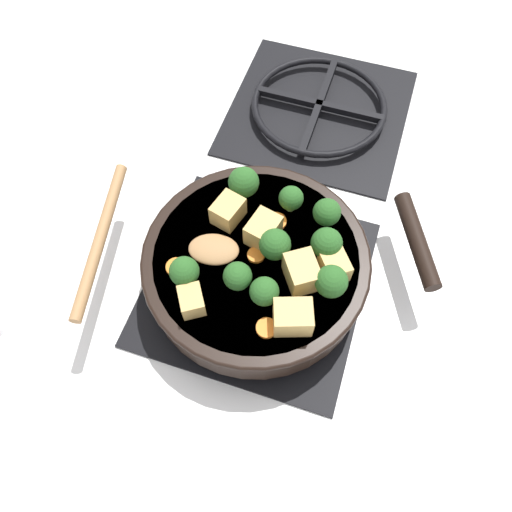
# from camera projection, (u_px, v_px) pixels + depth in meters

# --- Properties ---
(ground_plane) EXTENTS (2.40, 2.40, 0.00)m
(ground_plane) POSITION_uv_depth(u_px,v_px,m) (256.00, 283.00, 0.74)
(ground_plane) COLOR white
(front_burner_grate) EXTENTS (0.31, 0.31, 0.03)m
(front_burner_grate) POSITION_uv_depth(u_px,v_px,m) (256.00, 279.00, 0.73)
(front_burner_grate) COLOR black
(front_burner_grate) RESTS_ON ground_plane
(rear_burner_grate) EXTENTS (0.31, 0.31, 0.03)m
(rear_burner_grate) POSITION_uv_depth(u_px,v_px,m) (319.00, 108.00, 0.89)
(rear_burner_grate) COLOR black
(rear_burner_grate) RESTS_ON ground_plane
(skillet_pan) EXTENTS (0.40, 0.33, 0.06)m
(skillet_pan) POSITION_uv_depth(u_px,v_px,m) (257.00, 264.00, 0.69)
(skillet_pan) COLOR black
(skillet_pan) RESTS_ON front_burner_grate
(wooden_spoon) EXTENTS (0.22, 0.24, 0.02)m
(wooden_spoon) POSITION_uv_depth(u_px,v_px,m) (148.00, 243.00, 0.67)
(wooden_spoon) COLOR #A87A4C
(wooden_spoon) RESTS_ON skillet_pan
(tofu_cube_center_large) EXTENTS (0.04, 0.05, 0.03)m
(tofu_cube_center_large) POSITION_uv_depth(u_px,v_px,m) (192.00, 301.00, 0.62)
(tofu_cube_center_large) COLOR tan
(tofu_cube_center_large) RESTS_ON skillet_pan
(tofu_cube_near_handle) EXTENTS (0.05, 0.05, 0.04)m
(tofu_cube_near_handle) POSITION_uv_depth(u_px,v_px,m) (261.00, 230.00, 0.67)
(tofu_cube_near_handle) COLOR tan
(tofu_cube_near_handle) RESTS_ON skillet_pan
(tofu_cube_east_chunk) EXTENTS (0.06, 0.05, 0.04)m
(tofu_cube_east_chunk) POSITION_uv_depth(u_px,v_px,m) (293.00, 317.00, 0.60)
(tofu_cube_east_chunk) COLOR tan
(tofu_cube_east_chunk) RESTS_ON skillet_pan
(tofu_cube_west_chunk) EXTENTS (0.06, 0.06, 0.04)m
(tofu_cube_west_chunk) POSITION_uv_depth(u_px,v_px,m) (302.00, 272.00, 0.63)
(tofu_cube_west_chunk) COLOR tan
(tofu_cube_west_chunk) RESTS_ON skillet_pan
(tofu_cube_back_piece) EXTENTS (0.05, 0.05, 0.03)m
(tofu_cube_back_piece) POSITION_uv_depth(u_px,v_px,m) (334.00, 266.00, 0.64)
(tofu_cube_back_piece) COLOR tan
(tofu_cube_back_piece) RESTS_ON skillet_pan
(tofu_cube_front_piece) EXTENTS (0.04, 0.05, 0.03)m
(tofu_cube_front_piece) POSITION_uv_depth(u_px,v_px,m) (228.00, 211.00, 0.68)
(tofu_cube_front_piece) COLOR tan
(tofu_cube_front_piece) RESTS_ON skillet_pan
(broccoli_floret_near_spoon) EXTENTS (0.04, 0.04, 0.05)m
(broccoli_floret_near_spoon) POSITION_uv_depth(u_px,v_px,m) (331.00, 282.00, 0.62)
(broccoli_floret_near_spoon) COLOR #709956
(broccoli_floret_near_spoon) RESTS_ON skillet_pan
(broccoli_floret_center_top) EXTENTS (0.04, 0.04, 0.04)m
(broccoli_floret_center_top) POSITION_uv_depth(u_px,v_px,m) (264.00, 292.00, 0.61)
(broccoli_floret_center_top) COLOR #709956
(broccoli_floret_center_top) RESTS_ON skillet_pan
(broccoli_floret_east_rim) EXTENTS (0.04, 0.04, 0.05)m
(broccoli_floret_east_rim) POSITION_uv_depth(u_px,v_px,m) (327.00, 213.00, 0.67)
(broccoli_floret_east_rim) COLOR #709956
(broccoli_floret_east_rim) RESTS_ON skillet_pan
(broccoli_floret_west_rim) EXTENTS (0.04, 0.04, 0.05)m
(broccoli_floret_west_rim) POSITION_uv_depth(u_px,v_px,m) (244.00, 182.00, 0.69)
(broccoli_floret_west_rim) COLOR #709956
(broccoli_floret_west_rim) RESTS_ON skillet_pan
(broccoli_floret_north_edge) EXTENTS (0.04, 0.04, 0.05)m
(broccoli_floret_north_edge) POSITION_uv_depth(u_px,v_px,m) (184.00, 272.00, 0.63)
(broccoli_floret_north_edge) COLOR #709956
(broccoli_floret_north_edge) RESTS_ON skillet_pan
(broccoli_floret_south_cluster) EXTENTS (0.04, 0.04, 0.04)m
(broccoli_floret_south_cluster) POSITION_uv_depth(u_px,v_px,m) (238.00, 276.00, 0.62)
(broccoli_floret_south_cluster) COLOR #709956
(broccoli_floret_south_cluster) RESTS_ON skillet_pan
(broccoli_floret_mid_floret) EXTENTS (0.04, 0.04, 0.05)m
(broccoli_floret_mid_floret) POSITION_uv_depth(u_px,v_px,m) (327.00, 243.00, 0.64)
(broccoli_floret_mid_floret) COLOR #709956
(broccoli_floret_mid_floret) RESTS_ON skillet_pan
(broccoli_floret_small_inner) EXTENTS (0.03, 0.03, 0.04)m
(broccoli_floret_small_inner) POSITION_uv_depth(u_px,v_px,m) (291.00, 198.00, 0.68)
(broccoli_floret_small_inner) COLOR #709956
(broccoli_floret_small_inner) RESTS_ON skillet_pan
(broccoli_floret_tall_stem) EXTENTS (0.04, 0.04, 0.05)m
(broccoli_floret_tall_stem) POSITION_uv_depth(u_px,v_px,m) (275.00, 245.00, 0.64)
(broccoli_floret_tall_stem) COLOR #709956
(broccoli_floret_tall_stem) RESTS_ON skillet_pan
(carrot_slice_orange_thin) EXTENTS (0.03, 0.03, 0.01)m
(carrot_slice_orange_thin) POSITION_uv_depth(u_px,v_px,m) (176.00, 267.00, 0.66)
(carrot_slice_orange_thin) COLOR orange
(carrot_slice_orange_thin) RESTS_ON skillet_pan
(carrot_slice_near_center) EXTENTS (0.03, 0.03, 0.01)m
(carrot_slice_near_center) POSITION_uv_depth(u_px,v_px,m) (267.00, 328.00, 0.62)
(carrot_slice_near_center) COLOR orange
(carrot_slice_near_center) RESTS_ON skillet_pan
(carrot_slice_edge_slice) EXTENTS (0.03, 0.03, 0.01)m
(carrot_slice_edge_slice) POSITION_uv_depth(u_px,v_px,m) (276.00, 222.00, 0.69)
(carrot_slice_edge_slice) COLOR orange
(carrot_slice_edge_slice) RESTS_ON skillet_pan
(carrot_slice_under_broccoli) EXTENTS (0.02, 0.02, 0.01)m
(carrot_slice_under_broccoli) POSITION_uv_depth(u_px,v_px,m) (257.00, 255.00, 0.66)
(carrot_slice_under_broccoli) COLOR orange
(carrot_slice_under_broccoli) RESTS_ON skillet_pan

